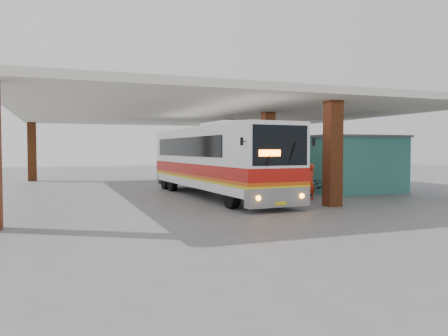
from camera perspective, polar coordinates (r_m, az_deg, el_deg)
name	(u,v)px	position (r m, az deg, el deg)	size (l,w,h in m)	color
ground	(238,201)	(19.94, 1.84, -4.32)	(90.00, 90.00, 0.00)	#515154
brick_columns	(228,152)	(24.97, 0.48, 2.05)	(20.10, 21.60, 4.35)	brown
canopy_roof	(204,113)	(26.16, -2.62, 7.16)	(21.00, 23.00, 0.30)	silver
shop_building	(328,162)	(26.92, 13.40, 0.71)	(5.20, 8.20, 3.11)	teal
coach_bus	(216,160)	(21.67, -1.11, 1.02)	(3.33, 12.63, 3.64)	white
motorcycle	(322,185)	(22.15, 12.64, -2.22)	(0.76, 2.17, 1.14)	black
pedestrian	(310,182)	(20.78, 11.18, -1.79)	(0.61, 0.40, 1.66)	red
red_chair	(268,180)	(28.43, 5.70, -1.53)	(0.47, 0.47, 0.82)	red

